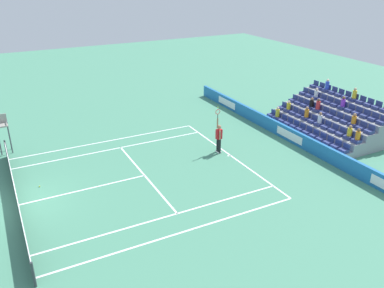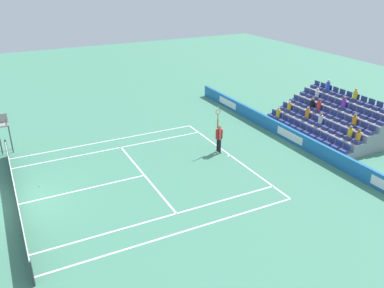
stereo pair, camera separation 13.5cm
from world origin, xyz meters
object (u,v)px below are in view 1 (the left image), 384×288
Objects in this scene: tennis_player at (219,137)px; loose_tennis_ball at (40,186)px; tennis_net at (16,196)px; umpire_chair at (2,128)px.

loose_tennis_ball is at bearing 86.61° from tennis_player.
tennis_net reaches higher than loose_tennis_ball.
tennis_net is 4.19× the size of tennis_player.
tennis_player reaches higher than loose_tennis_ball.
tennis_player reaches higher than umpire_chair.
tennis_player is 10.38m from loose_tennis_ball.
loose_tennis_ball is (-5.44, -1.14, -1.49)m from umpire_chair.
tennis_net is 6.84m from umpire_chair.
tennis_net is 5.12× the size of umpire_chair.
tennis_net is 11.51m from tennis_player.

